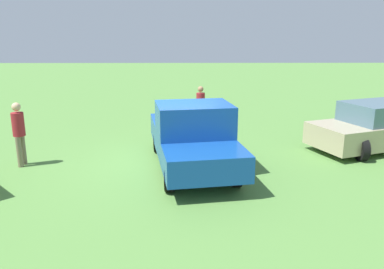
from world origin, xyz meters
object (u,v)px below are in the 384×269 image
Objects in this scene: sedan_far at (383,127)px; person_bystander at (19,131)px; pickup_truck at (193,135)px; person_visitor at (201,105)px.

person_bystander is at bearing 167.65° from sedan_far.
sedan_far is at bearing 13.89° from person_bystander.
pickup_truck is at bearing 2.29° from person_bystander.
person_visitor is (4.15, -5.00, -0.07)m from person_bystander.
person_bystander is (0.26, 4.65, 0.08)m from pickup_truck.
pickup_truck is at bearing 20.88° from person_visitor.
person_visitor is (2.58, 5.62, 0.24)m from sedan_far.
sedan_far is 2.92× the size of person_bystander.
person_bystander reaches higher than sedan_far.
person_bystander is at bearing 77.52° from pickup_truck.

